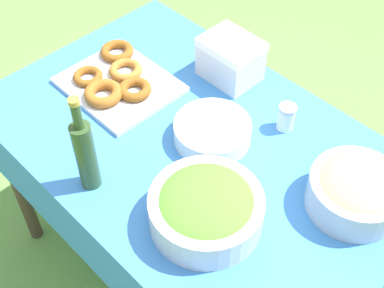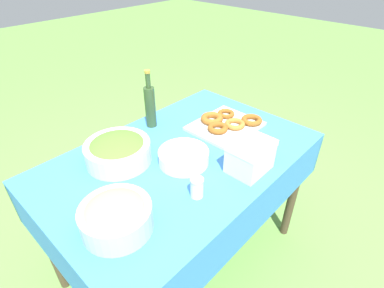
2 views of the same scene
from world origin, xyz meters
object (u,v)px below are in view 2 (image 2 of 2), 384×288
(salad_bowl, at_px, (118,150))
(donut_platter, at_px, (226,123))
(cooler_box, at_px, (250,156))
(olive_oil_bottle, at_px, (150,105))
(pasta_bowl, at_px, (116,216))
(plate_stack, at_px, (184,157))

(salad_bowl, height_order, donut_platter, salad_bowl)
(donut_platter, xyz_separation_m, cooler_box, (0.22, 0.30, 0.05))
(olive_oil_bottle, bearing_deg, cooler_box, 94.13)
(pasta_bowl, distance_m, donut_platter, 0.82)
(salad_bowl, bearing_deg, cooler_box, 127.04)
(donut_platter, distance_m, olive_oil_bottle, 0.42)
(pasta_bowl, relative_size, olive_oil_bottle, 0.80)
(donut_platter, relative_size, olive_oil_bottle, 1.19)
(cooler_box, bearing_deg, pasta_bowl, -14.38)
(plate_stack, relative_size, cooler_box, 1.24)
(plate_stack, height_order, olive_oil_bottle, olive_oil_bottle)
(pasta_bowl, xyz_separation_m, olive_oil_bottle, (-0.54, -0.45, 0.06))
(salad_bowl, bearing_deg, donut_platter, 163.50)
(plate_stack, bearing_deg, pasta_bowl, 12.57)
(donut_platter, distance_m, plate_stack, 0.39)
(olive_oil_bottle, distance_m, cooler_box, 0.61)
(plate_stack, bearing_deg, cooler_box, 122.97)
(plate_stack, height_order, cooler_box, cooler_box)
(salad_bowl, xyz_separation_m, donut_platter, (-0.58, 0.17, -0.04))
(olive_oil_bottle, bearing_deg, pasta_bowl, 39.86)
(pasta_bowl, distance_m, olive_oil_bottle, 0.71)
(salad_bowl, height_order, pasta_bowl, same)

